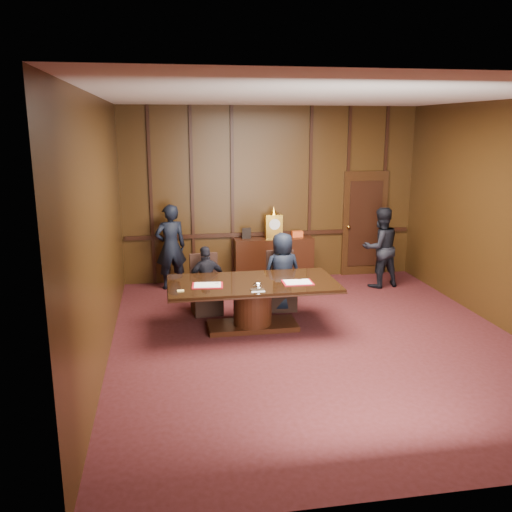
{
  "coord_description": "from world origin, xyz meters",
  "views": [
    {
      "loc": [
        -2.17,
        -7.25,
        3.11
      ],
      "look_at": [
        -0.72,
        1.17,
        1.05
      ],
      "focal_mm": 38.0,
      "sensor_mm": 36.0,
      "label": 1
    }
  ],
  "objects": [
    {
      "name": "witness_right",
      "position": [
        1.99,
        2.52,
        0.79
      ],
      "size": [
        0.86,
        0.73,
        1.58
      ],
      "primitive_type": "imported",
      "rotation": [
        0.0,
        0.0,
        3.32
      ],
      "color": "black",
      "rests_on": "ground"
    },
    {
      "name": "folder_left",
      "position": [
        -1.56,
        0.58,
        0.77
      ],
      "size": [
        0.49,
        0.37,
        0.02
      ],
      "rotation": [
        0.0,
        0.0,
        -0.1
      ],
      "color": "#A30F19",
      "rests_on": "conference_table"
    },
    {
      "name": "conference_table",
      "position": [
        -0.86,
        0.68,
        0.51
      ],
      "size": [
        2.62,
        1.32,
        0.76
      ],
      "color": "black",
      "rests_on": "ground"
    },
    {
      "name": "notepad",
      "position": [
        -1.97,
        0.37,
        0.77
      ],
      "size": [
        0.1,
        0.07,
        0.01
      ],
      "primitive_type": "cube",
      "rotation": [
        0.0,
        0.0,
        0.04
      ],
      "color": "#E8C871",
      "rests_on": "conference_table"
    },
    {
      "name": "room",
      "position": [
        0.07,
        0.14,
        1.72
      ],
      "size": [
        7.0,
        7.04,
        3.5
      ],
      "color": "#330F0E",
      "rests_on": "ground"
    },
    {
      "name": "signatory_right",
      "position": [
        -0.21,
        1.48,
        0.68
      ],
      "size": [
        0.72,
        0.52,
        1.36
      ],
      "primitive_type": "imported",
      "rotation": [
        0.0,
        0.0,
        3.29
      ],
      "color": "black",
      "rests_on": "ground"
    },
    {
      "name": "sideboard",
      "position": [
        0.0,
        3.26,
        0.49
      ],
      "size": [
        1.6,
        0.45,
        1.54
      ],
      "color": "black",
      "rests_on": "ground"
    },
    {
      "name": "signatory_left",
      "position": [
        -1.51,
        1.48,
        0.59
      ],
      "size": [
        0.73,
        0.44,
        1.17
      ],
      "primitive_type": "imported",
      "rotation": [
        0.0,
        0.0,
        3.37
      ],
      "color": "black",
      "rests_on": "ground"
    },
    {
      "name": "folder_right",
      "position": [
        -0.18,
        0.51,
        0.77
      ],
      "size": [
        0.47,
        0.34,
        0.02
      ],
      "rotation": [
        0.0,
        0.0,
        -0.02
      ],
      "color": "#A30F19",
      "rests_on": "conference_table"
    },
    {
      "name": "inkstand",
      "position": [
        -0.86,
        0.23,
        0.81
      ],
      "size": [
        0.2,
        0.14,
        0.12
      ],
      "color": "white",
      "rests_on": "conference_table"
    },
    {
      "name": "witness_left",
      "position": [
        -2.06,
        3.1,
        0.83
      ],
      "size": [
        0.68,
        0.53,
        1.66
      ],
      "primitive_type": "imported",
      "rotation": [
        0.0,
        0.0,
        3.37
      ],
      "color": "black",
      "rests_on": "ground"
    },
    {
      "name": "chair_left",
      "position": [
        -1.51,
        1.56,
        0.29
      ],
      "size": [
        0.53,
        0.53,
        0.99
      ],
      "rotation": [
        0.0,
        0.0,
        0.12
      ],
      "color": "black",
      "rests_on": "ground"
    },
    {
      "name": "chair_right",
      "position": [
        -0.2,
        1.56,
        0.29
      ],
      "size": [
        0.5,
        0.5,
        0.99
      ],
      "rotation": [
        0.0,
        0.0,
        -0.05
      ],
      "color": "black",
      "rests_on": "ground"
    }
  ]
}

